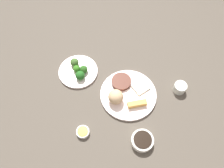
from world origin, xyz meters
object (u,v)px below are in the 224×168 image
object	(u,v)px
sauce_ramekin_hot_mustard	(83,132)
broccoli_plate	(78,72)
soy_sauce_bowl	(142,141)
teacup	(180,88)
main_plate	(128,94)

from	to	relation	value
sauce_ramekin_hot_mustard	broccoli_plate	bearing A→B (deg)	-119.72
soy_sauce_bowl	teacup	xyz separation A→B (m)	(-0.34, -0.09, 0.01)
broccoli_plate	teacup	bearing A→B (deg)	130.67
main_plate	sauce_ramekin_hot_mustard	bearing A→B (deg)	4.28
main_plate	broccoli_plate	size ratio (longest dim) A/B	1.37
main_plate	soy_sauce_bowl	world-z (taller)	soy_sauce_bowl
main_plate	soy_sauce_bowl	xyz separation A→B (m)	(0.11, 0.23, 0.01)
main_plate	teacup	size ratio (longest dim) A/B	4.51
broccoli_plate	teacup	xyz separation A→B (m)	(-0.36, 0.42, 0.02)
soy_sauce_bowl	sauce_ramekin_hot_mustard	world-z (taller)	soy_sauce_bowl
soy_sauce_bowl	broccoli_plate	bearing A→B (deg)	-87.57
broccoli_plate	teacup	world-z (taller)	teacup
main_plate	teacup	world-z (taller)	teacup
main_plate	broccoli_plate	xyz separation A→B (m)	(0.13, -0.28, -0.00)
broccoli_plate	teacup	size ratio (longest dim) A/B	3.30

